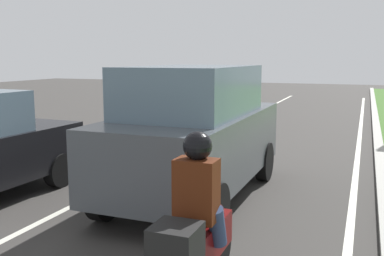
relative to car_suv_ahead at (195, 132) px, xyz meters
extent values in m
plane|color=#383533|center=(-1.02, 5.68, -1.17)|extent=(60.00, 60.00, 0.00)
cube|color=silver|center=(-1.72, 5.68, -1.16)|extent=(0.12, 32.00, 0.01)
cube|color=silver|center=(2.58, 5.68, -1.16)|extent=(0.12, 32.00, 0.01)
cube|color=#9E9B93|center=(3.08, 5.68, -1.11)|extent=(0.24, 48.00, 0.12)
cube|color=#474C51|center=(0.00, 0.04, -0.24)|extent=(1.93, 4.51, 1.10)
cube|color=slate|center=(0.00, -0.11, 0.71)|extent=(1.72, 2.71, 0.80)
cylinder|color=black|center=(-0.86, 1.58, -0.79)|extent=(0.22, 0.76, 0.76)
cylinder|color=black|center=(0.88, 1.57, -0.79)|extent=(0.22, 0.76, 0.76)
cylinder|color=black|center=(-0.88, -1.48, -0.79)|extent=(0.22, 0.76, 0.76)
cylinder|color=black|center=(0.86, -1.49, -0.79)|extent=(0.22, 0.76, 0.76)
cylinder|color=black|center=(-2.62, -0.30, -0.85)|extent=(0.24, 0.65, 0.64)
cube|color=#590A0A|center=(1.24, -3.12, -0.59)|extent=(0.28, 1.40, 0.36)
ellipsoid|color=#590A0A|center=(1.24, -2.77, -0.37)|extent=(0.28, 0.50, 0.24)
cube|color=black|center=(1.24, -3.67, -0.32)|extent=(0.40, 0.40, 0.32)
cylinder|color=black|center=(1.24, -2.42, -0.87)|extent=(0.10, 0.60, 0.60)
cube|color=#4C1E0C|center=(1.24, -3.17, 0.01)|extent=(0.40, 0.26, 0.60)
sphere|color=black|center=(1.24, -3.14, 0.43)|extent=(0.28, 0.28, 0.28)
cylinder|color=navy|center=(1.07, -3.05, -0.37)|extent=(0.16, 0.29, 0.45)
cylinder|color=navy|center=(1.41, -3.05, -0.37)|extent=(0.16, 0.29, 0.45)
camera|label=1|loc=(2.68, -6.97, 1.26)|focal=41.66mm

